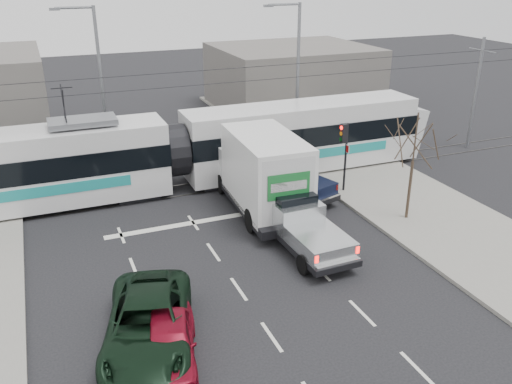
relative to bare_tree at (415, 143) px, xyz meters
name	(u,v)px	position (x,y,z in m)	size (l,w,h in m)	color
ground	(281,280)	(-7.60, -2.50, -3.79)	(120.00, 120.00, 0.00)	black
sidewalk_right	(468,236)	(1.40, -2.50, -3.72)	(6.00, 60.00, 0.15)	gray
rails	(203,187)	(-7.60, 7.50, -3.78)	(60.00, 1.60, 0.03)	#33302D
building_right	(292,77)	(4.40, 21.50, -1.29)	(12.00, 10.00, 5.00)	#645F5A
bare_tree	(415,143)	(0.00, 0.00, 0.00)	(2.40, 2.40, 5.00)	#47382B
traffic_signal	(344,143)	(-1.13, 4.00, -1.05)	(0.44, 0.44, 3.60)	black
street_lamp_near	(295,69)	(-0.29, 11.50, 1.32)	(2.38, 0.25, 9.00)	slate
street_lamp_far	(98,77)	(-11.79, 13.50, 1.32)	(2.38, 0.25, 9.00)	slate
catenary	(200,117)	(-7.60, 7.50, 0.09)	(60.00, 0.20, 7.00)	black
tram	(174,152)	(-8.94, 7.92, -1.74)	(28.36, 2.94, 5.79)	silver
silver_pickup	(298,221)	(-5.72, -0.16, -2.73)	(2.26, 5.97, 2.15)	black
box_truck	(261,172)	(-5.84, 3.64, -1.85)	(3.07, 7.99, 3.94)	black
navy_pickup	(289,176)	(-3.80, 4.80, -2.76)	(3.19, 5.26, 2.08)	black
green_car	(148,324)	(-12.99, -4.40, -3.01)	(2.60, 5.65, 1.57)	black
red_car	(169,342)	(-12.57, -5.34, -3.12)	(1.58, 3.94, 1.34)	maroon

